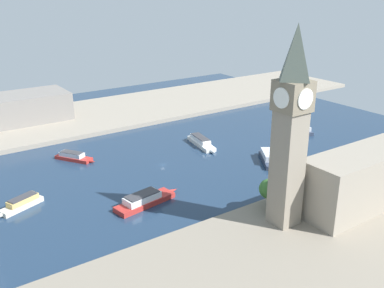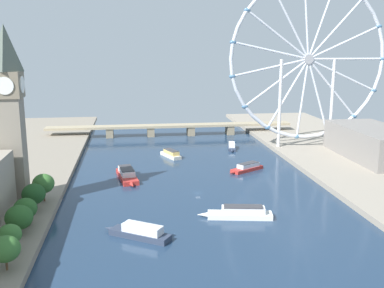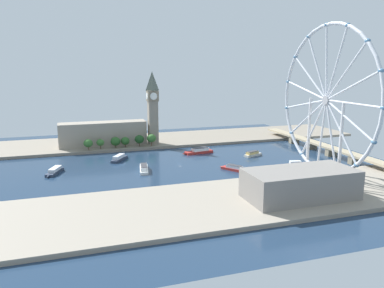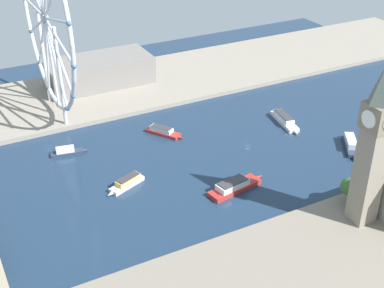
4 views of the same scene
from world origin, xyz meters
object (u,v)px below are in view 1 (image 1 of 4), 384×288
tour_boat_3 (145,200)px  parliament_block (384,171)px  riverside_hall (14,109)px  tour_boat_2 (301,128)px  tour_boat_0 (268,158)px  tour_boat_1 (21,204)px  clock_tower (290,126)px  tour_boat_6 (201,142)px  tour_boat_4 (74,157)px

tour_boat_3 → parliament_block: bearing=-42.4°
riverside_hall → tour_boat_2: 209.87m
tour_boat_0 → tour_boat_1: size_ratio=1.15×
clock_tower → tour_boat_0: (58.62, -47.77, -43.98)m
tour_boat_3 → tour_boat_6: bearing=26.7°
riverside_hall → tour_boat_4: size_ratio=3.07×
parliament_block → tour_boat_3: parliament_block is taller
clock_tower → riverside_hall: bearing=14.6°
clock_tower → riverside_hall: size_ratio=1.09×
parliament_block → tour_boat_1: 172.80m
tour_boat_3 → tour_boat_1: bearing=139.4°
riverside_hall → clock_tower: bearing=-165.4°
clock_tower → tour_boat_0: size_ratio=2.96×
tour_boat_1 → tour_boat_3: bearing=126.6°
tour_boat_2 → tour_boat_3: size_ratio=0.81×
parliament_block → tour_boat_4: (136.89, 102.97, -14.30)m
tour_boat_1 → tour_boat_2: tour_boat_1 is taller
tour_boat_3 → tour_boat_6: 87.01m
tour_boat_0 → tour_boat_2: tour_boat_0 is taller
clock_tower → tour_boat_1: bearing=46.6°
riverside_hall → tour_boat_0: bearing=-146.7°
clock_tower → riverside_hall: clock_tower is taller
tour_boat_0 → tour_boat_1: tour_boat_0 is taller
tour_boat_3 → tour_boat_4: (74.54, 7.45, -0.46)m
riverside_hall → tour_boat_3: (-164.12, -17.98, -10.59)m
tour_boat_0 → tour_boat_3: (-5.49, 86.29, 0.08)m
clock_tower → tour_boat_3: (53.13, 38.52, -43.90)m
parliament_block → tour_boat_6: (113.47, 25.11, -13.97)m
tour_boat_3 → tour_boat_0: bearing=-5.7°
clock_tower → tour_boat_1: clock_tower is taller
riverside_hall → tour_boat_0: size_ratio=2.73×
riverside_hall → tour_boat_6: 143.87m
clock_tower → tour_boat_6: size_ratio=2.42×
clock_tower → tour_boat_2: 146.80m
tour_boat_2 → tour_boat_3: tour_boat_3 is taller
tour_boat_1 → tour_boat_4: 61.24m
tour_boat_2 → tour_boat_6: tour_boat_6 is taller
tour_boat_1 → tour_boat_3: (-30.22, -49.71, 0.21)m
parliament_block → tour_boat_2: 111.20m
tour_boat_2 → tour_boat_4: tour_boat_2 is taller
riverside_hall → tour_boat_4: riverside_hall is taller
tour_boat_0 → tour_boat_6: bearing=-127.8°
parliament_block → riverside_hall: size_ratio=1.27×
tour_boat_6 → tour_boat_1: bearing=-70.1°
tour_boat_2 → tour_boat_0: bearing=137.1°
clock_tower → tour_boat_4: (127.67, 45.97, -44.36)m
riverside_hall → tour_boat_4: 90.87m
tour_boat_0 → riverside_hall: bearing=-113.7°
tour_boat_4 → tour_boat_6: bearing=40.7°
parliament_block → tour_boat_6: size_ratio=2.84×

